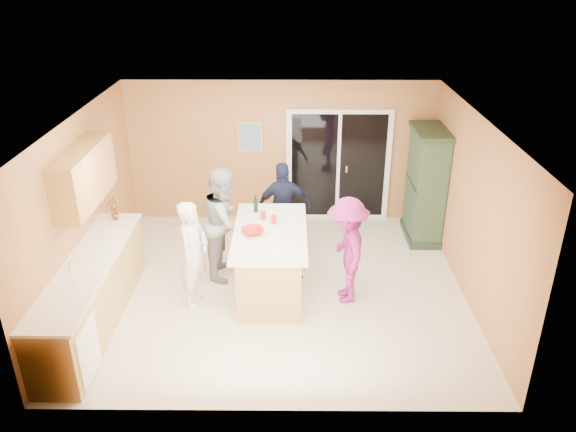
{
  "coord_description": "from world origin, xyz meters",
  "views": [
    {
      "loc": [
        0.2,
        -7.18,
        4.57
      ],
      "look_at": [
        0.15,
        0.1,
        1.15
      ],
      "focal_mm": 35.0,
      "sensor_mm": 36.0,
      "label": 1
    }
  ],
  "objects_px": {
    "woman_white": "(194,254)",
    "woman_grey": "(225,222)",
    "woman_magenta": "(347,251)",
    "kitchen_island": "(271,263)",
    "woman_navy": "(283,207)",
    "green_hutch": "(426,186)"
  },
  "relations": [
    {
      "from": "woman_grey",
      "to": "woman_white",
      "type": "bearing_deg",
      "value": 164.1
    },
    {
      "from": "kitchen_island",
      "to": "woman_navy",
      "type": "relative_size",
      "value": 1.23
    },
    {
      "from": "green_hutch",
      "to": "woman_magenta",
      "type": "distance_m",
      "value": 2.5
    },
    {
      "from": "woman_grey",
      "to": "woman_magenta",
      "type": "height_order",
      "value": "woman_grey"
    },
    {
      "from": "green_hutch",
      "to": "woman_navy",
      "type": "bearing_deg",
      "value": -168.58
    },
    {
      "from": "kitchen_island",
      "to": "woman_magenta",
      "type": "height_order",
      "value": "woman_magenta"
    },
    {
      "from": "kitchen_island",
      "to": "woman_white",
      "type": "relative_size",
      "value": 1.22
    },
    {
      "from": "kitchen_island",
      "to": "woman_navy",
      "type": "distance_m",
      "value": 1.35
    },
    {
      "from": "woman_magenta",
      "to": "woman_navy",
      "type": "bearing_deg",
      "value": -152.3
    },
    {
      "from": "woman_grey",
      "to": "woman_magenta",
      "type": "xyz_separation_m",
      "value": [
        1.79,
        -0.74,
        -0.08
      ]
    },
    {
      "from": "green_hutch",
      "to": "woman_magenta",
      "type": "relative_size",
      "value": 1.25
    },
    {
      "from": "kitchen_island",
      "to": "woman_navy",
      "type": "height_order",
      "value": "woman_navy"
    },
    {
      "from": "green_hutch",
      "to": "woman_magenta",
      "type": "height_order",
      "value": "green_hutch"
    },
    {
      "from": "woman_grey",
      "to": "woman_navy",
      "type": "bearing_deg",
      "value": -43.38
    },
    {
      "from": "woman_grey",
      "to": "green_hutch",
      "type": "bearing_deg",
      "value": -63.38
    },
    {
      "from": "woman_white",
      "to": "woman_navy",
      "type": "relative_size",
      "value": 1.01
    },
    {
      "from": "kitchen_island",
      "to": "green_hutch",
      "type": "bearing_deg",
      "value": 34.5
    },
    {
      "from": "woman_white",
      "to": "woman_magenta",
      "type": "xyz_separation_m",
      "value": [
        2.13,
        0.11,
        0.0
      ]
    },
    {
      "from": "woman_grey",
      "to": "woman_magenta",
      "type": "relative_size",
      "value": 1.1
    },
    {
      "from": "green_hutch",
      "to": "woman_navy",
      "type": "relative_size",
      "value": 1.27
    },
    {
      "from": "woman_white",
      "to": "woman_grey",
      "type": "xyz_separation_m",
      "value": [
        0.34,
        0.85,
        0.08
      ]
    },
    {
      "from": "woman_white",
      "to": "green_hutch",
      "type": "bearing_deg",
      "value": -40.76
    }
  ]
}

